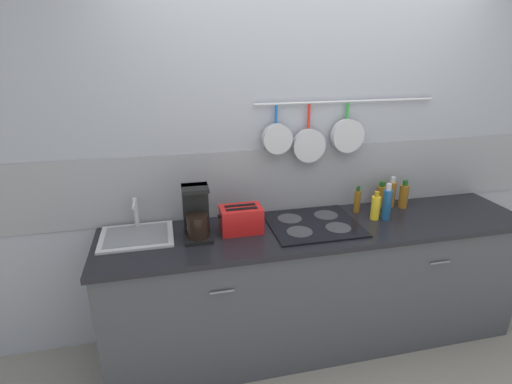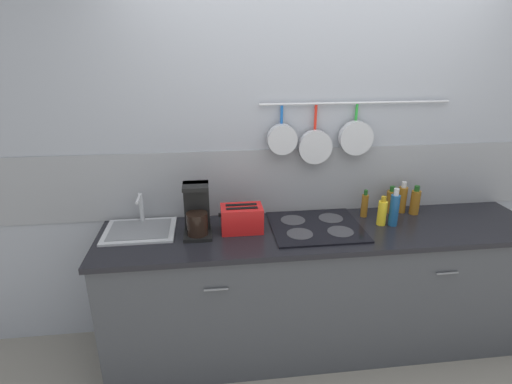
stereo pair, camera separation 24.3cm
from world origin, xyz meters
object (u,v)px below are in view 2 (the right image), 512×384
toaster (242,219)px  bottle_cooking_wine (402,199)px  bottle_dish_soap (365,205)px  bottle_olive_oil (391,201)px  bottle_vinegar (394,209)px  bottle_sesame_oil (415,202)px  coffee_maker (197,214)px  bottle_hot_sauce (382,212)px

toaster → bottle_cooking_wine: (1.16, 0.16, 0.02)m
bottle_dish_soap → bottle_cooking_wine: bottle_cooking_wine is taller
toaster → bottle_olive_oil: 1.09m
bottle_vinegar → bottle_olive_oil: 0.22m
bottle_dish_soap → bottle_sesame_oil: bottle_sesame_oil is taller
coffee_maker → bottle_cooking_wine: 1.45m
coffee_maker → toaster: size_ratio=1.19×
bottle_dish_soap → bottle_hot_sauce: size_ratio=0.97×
bottle_dish_soap → bottle_hot_sauce: (0.07, -0.14, 0.00)m
toaster → bottle_sesame_oil: bottle_sesame_oil is taller
bottle_vinegar → bottle_olive_oil: bearing=69.5°
bottle_hot_sauce → toaster: bearing=178.6°
bottle_cooking_wine → bottle_sesame_oil: (0.08, -0.04, -0.01)m
coffee_maker → bottle_hot_sauce: bearing=-0.4°
bottle_hot_sauce → bottle_olive_oil: bearing=51.8°
bottle_olive_oil → bottle_cooking_wine: bottle_cooking_wine is taller
bottle_dish_soap → bottle_olive_oil: bearing=13.0°
toaster → bottle_dish_soap: bearing=7.8°
bottle_dish_soap → bottle_vinegar: bottle_vinegar is taller
bottle_olive_oil → bottle_sesame_oil: (0.15, -0.05, 0.01)m
bottle_sesame_oil → bottle_cooking_wine: bearing=150.8°
bottle_olive_oil → bottle_cooking_wine: bearing=-3.7°
bottle_vinegar → bottle_sesame_oil: (0.23, 0.16, -0.02)m
coffee_maker → bottle_sesame_oil: size_ratio=1.60×
bottle_sesame_oil → toaster: bearing=-174.4°
toaster → bottle_olive_oil: (1.08, 0.17, 0.00)m
bottle_sesame_oil → bottle_dish_soap: bearing=-179.7°
coffee_maker → toaster: (0.28, 0.01, -0.05)m
toaster → bottle_olive_oil: bearing=8.9°
toaster → bottle_vinegar: (1.00, -0.04, 0.03)m
coffee_maker → bottle_dish_soap: (1.14, 0.13, -0.05)m
bottle_hot_sauce → bottle_dish_soap: bearing=114.7°
bottle_cooking_wine → coffee_maker: bearing=-173.0°
bottle_vinegar → bottle_sesame_oil: size_ratio=1.23×
bottle_dish_soap → toaster: bearing=-172.2°
bottle_olive_oil → bottle_sesame_oil: size_ratio=0.93×
bottle_vinegar → bottle_olive_oil: size_ratio=1.33×
bottle_dish_soap → bottle_cooking_wine: 0.30m
toaster → bottle_vinegar: bearing=-2.3°
bottle_dish_soap → bottle_vinegar: 0.21m
bottle_cooking_wine → bottle_sesame_oil: bearing=-29.2°
coffee_maker → bottle_olive_oil: 1.37m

